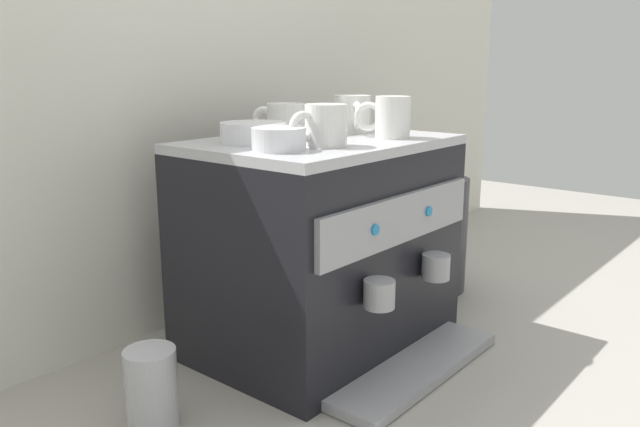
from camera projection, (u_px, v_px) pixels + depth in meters
name	position (u px, v px, depth m)	size (l,w,h in m)	color
ground_plane	(320.00, 340.00, 1.36)	(4.00, 4.00, 0.00)	#9E998E
tiled_backsplash_wall	(211.00, 116.00, 1.45)	(2.80, 0.03, 0.92)	silver
espresso_machine	(322.00, 245.00, 1.31)	(0.52, 0.48, 0.43)	black
ceramic_cup_0	(390.00, 117.00, 1.27)	(0.07, 0.11, 0.08)	white
ceramic_cup_1	(284.00, 119.00, 1.33)	(0.08, 0.11, 0.06)	white
ceramic_cup_2	(324.00, 125.00, 1.13)	(0.12, 0.08, 0.08)	white
ceramic_cup_3	(353.00, 114.00, 1.37)	(0.10, 0.11, 0.08)	white
ceramic_bowl_0	(253.00, 133.00, 1.19)	(0.13, 0.13, 0.04)	white
ceramic_bowl_1	(279.00, 140.00, 1.09)	(0.09, 0.09, 0.04)	white
coffee_grinder	(435.00, 219.00, 1.63)	(0.16, 0.16, 0.39)	#333338
milk_pitcher	(151.00, 388.00, 1.03)	(0.08, 0.08, 0.13)	#B7B7BC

